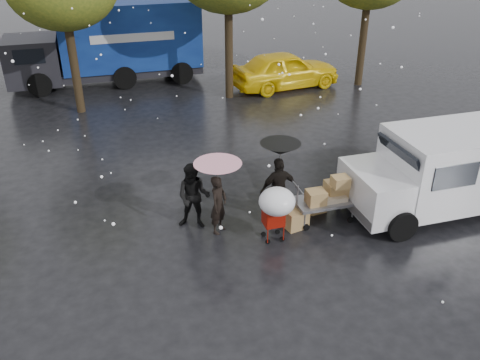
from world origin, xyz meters
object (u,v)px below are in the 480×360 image
object	(u,v)px
shopping_cart	(276,204)
blue_truck	(112,43)
white_van	(448,169)
person_pink	(219,205)
yellow_taxi	(285,70)
person_black	(279,189)
vendor_cart	(328,195)

from	to	relation	value
shopping_cart	blue_truck	bearing A→B (deg)	100.72
shopping_cart	white_van	bearing A→B (deg)	2.90
person_pink	yellow_taxi	world-z (taller)	yellow_taxi
person_black	white_van	size ratio (longest dim) A/B	0.35
vendor_cart	person_pink	bearing A→B (deg)	174.53
shopping_cart	yellow_taxi	distance (m)	11.80
person_pink	shopping_cart	bearing A→B (deg)	-84.19
shopping_cart	blue_truck	distance (m)	14.19
blue_truck	yellow_taxi	world-z (taller)	blue_truck
shopping_cart	person_pink	bearing A→B (deg)	143.59
white_van	shopping_cart	bearing A→B (deg)	-177.10
person_pink	blue_truck	world-z (taller)	blue_truck
blue_truck	yellow_taxi	xyz separation A→B (m)	(7.08, -3.00, -0.96)
vendor_cart	shopping_cart	size ratio (longest dim) A/B	1.04
person_black	vendor_cart	bearing A→B (deg)	156.60
person_pink	yellow_taxi	xyz separation A→B (m)	(5.59, 10.08, 0.05)
white_van	yellow_taxi	bearing A→B (deg)	91.58
vendor_cart	shopping_cart	world-z (taller)	shopping_cart
person_black	blue_truck	bearing A→B (deg)	-81.14
person_black	blue_truck	size ratio (longest dim) A/B	0.20
vendor_cart	yellow_taxi	world-z (taller)	yellow_taxi
white_van	blue_truck	bearing A→B (deg)	118.30
person_pink	vendor_cart	xyz separation A→B (m)	(2.76, -0.26, -0.03)
person_black	yellow_taxi	distance (m)	10.72
vendor_cart	yellow_taxi	distance (m)	10.73
person_black	vendor_cart	world-z (taller)	person_black
yellow_taxi	shopping_cart	bearing A→B (deg)	151.07
shopping_cart	vendor_cart	bearing A→B (deg)	20.05
person_black	shopping_cart	distance (m)	1.10
yellow_taxi	person_pink	bearing A→B (deg)	144.16
vendor_cart	white_van	distance (m)	3.18
yellow_taxi	vendor_cart	bearing A→B (deg)	157.85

